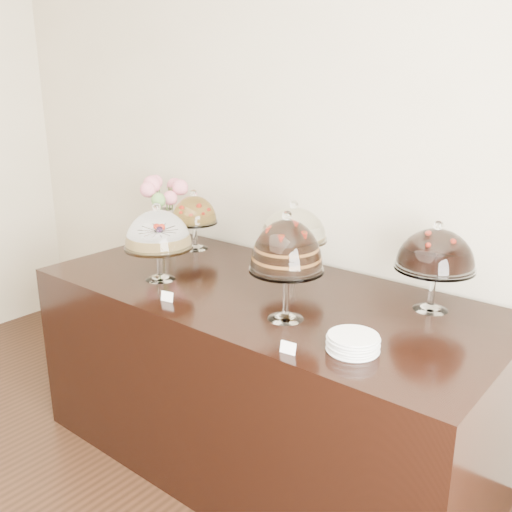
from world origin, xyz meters
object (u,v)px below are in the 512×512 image
Objects in this scene: cake_stand_sugar_sponge at (158,233)px; cake_stand_dark_choco at (436,253)px; display_counter at (262,377)px; cake_stand_fruit_tart at (194,213)px; plate_stack at (353,343)px; flower_vase at (163,201)px; cake_stand_choco_layer at (287,250)px; cake_stand_cheesecake at (294,227)px.

cake_stand_sugar_sponge is 1.27m from cake_stand_dark_choco.
display_counter is at bearing -158.27° from cake_stand_dark_choco.
plate_stack is at bearing -22.46° from cake_stand_fruit_tart.
cake_stand_dark_choco reaches higher than display_counter.
cake_stand_sugar_sponge is at bearing -158.36° from display_counter.
cake_stand_fruit_tart is 1.83× the size of plate_stack.
plate_stack is at bearing -19.09° from flower_vase.
cake_stand_choco_layer is at bearing 167.30° from plate_stack.
cake_stand_choco_layer is 1.18× the size of cake_stand_cheesecake.
flower_vase is at bearing -178.86° from cake_stand_fruit_tart.
display_counter is 5.72× the size of cake_stand_cheesecake.
display_counter is 5.67× the size of cake_stand_dark_choco.
plate_stack is at bearing -96.28° from cake_stand_dark_choco.
cake_stand_fruit_tart is at bearing 154.31° from cake_stand_choco_layer.
cake_stand_choco_layer reaches higher than cake_stand_sugar_sponge.
display_counter is at bearing 21.64° from cake_stand_sugar_sponge.
cake_stand_dark_choco is at bearing 83.72° from plate_stack.
flower_vase is (-1.25, 0.48, -0.05)m from cake_stand_choco_layer.
cake_stand_dark_choco is 0.98× the size of flower_vase.
flower_vase reaches higher than cake_stand_sugar_sponge.
cake_stand_fruit_tart reaches higher than plate_stack.
cake_stand_cheesecake reaches higher than display_counter.
flower_vase reaches higher than display_counter.
cake_stand_sugar_sponge is 0.98× the size of cake_stand_dark_choco.
cake_stand_fruit_tart is at bearing 179.53° from cake_stand_dark_choco.
cake_stand_choco_layer is at bearing -25.69° from cake_stand_fruit_tart.
flower_vase is at bearing 135.79° from cake_stand_sugar_sponge.
cake_stand_dark_choco is 1.67m from flower_vase.
cake_stand_dark_choco is 1.42m from cake_stand_fruit_tart.
flower_vase reaches higher than cake_stand_cheesecake.
cake_stand_choco_layer is 1.17× the size of cake_stand_dark_choco.
cake_stand_sugar_sponge is at bearing -158.31° from cake_stand_dark_choco.
cake_stand_choco_layer is at bearing 0.03° from cake_stand_sugar_sponge.
plate_stack is at bearing -4.13° from cake_stand_sugar_sponge.
cake_stand_cheesecake is at bearing -2.37° from flower_vase.
cake_stand_cheesecake is 0.85m from plate_stack.
cake_stand_cheesecake reaches higher than plate_stack.
cake_stand_dark_choco reaches higher than cake_stand_fruit_tart.
cake_stand_fruit_tart is at bearing 176.42° from cake_stand_cheesecake.
cake_stand_cheesecake is at bearing -177.25° from cake_stand_dark_choco.
flower_vase is at bearing 179.77° from cake_stand_dark_choco.
cake_stand_sugar_sponge reaches higher than display_counter.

